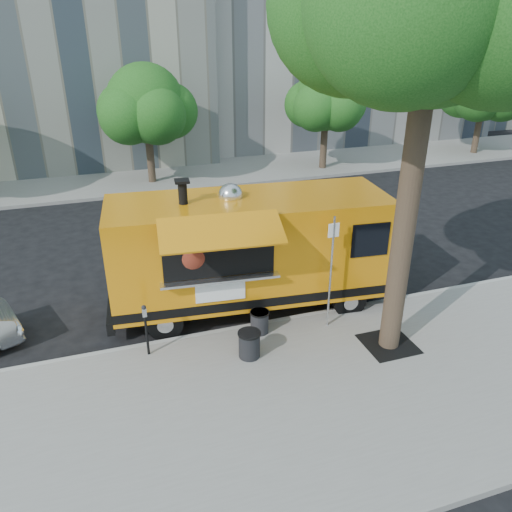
% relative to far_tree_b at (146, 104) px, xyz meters
% --- Properties ---
extents(ground, '(120.00, 120.00, 0.00)m').
position_rel_far_tree_b_xyz_m(ground, '(1.00, -12.70, -3.83)').
color(ground, black).
rests_on(ground, ground).
extents(sidewalk, '(60.00, 6.00, 0.15)m').
position_rel_far_tree_b_xyz_m(sidewalk, '(1.00, -16.70, -3.76)').
color(sidewalk, gray).
rests_on(sidewalk, ground).
extents(curb, '(60.00, 0.14, 0.16)m').
position_rel_far_tree_b_xyz_m(curb, '(1.00, -13.63, -3.76)').
color(curb, '#999993').
rests_on(curb, ground).
extents(far_sidewalk, '(60.00, 5.00, 0.15)m').
position_rel_far_tree_b_xyz_m(far_sidewalk, '(1.00, 0.80, -3.76)').
color(far_sidewalk, gray).
rests_on(far_sidewalk, ground).
extents(tree_well, '(1.20, 1.20, 0.02)m').
position_rel_far_tree_b_xyz_m(tree_well, '(3.60, -15.50, -3.68)').
color(tree_well, black).
rests_on(tree_well, sidewalk).
extents(far_tree_b, '(3.60, 3.60, 5.50)m').
position_rel_far_tree_b_xyz_m(far_tree_b, '(0.00, 0.00, 0.00)').
color(far_tree_b, '#33261C').
rests_on(far_tree_b, far_sidewalk).
extents(far_tree_c, '(3.24, 3.24, 5.21)m').
position_rel_far_tree_b_xyz_m(far_tree_c, '(9.00, -0.30, -0.12)').
color(far_tree_c, '#33261C').
rests_on(far_tree_c, far_sidewalk).
extents(far_tree_d, '(3.78, 3.78, 5.64)m').
position_rel_far_tree_b_xyz_m(far_tree_d, '(19.00, -0.10, 0.06)').
color(far_tree_d, '#33261C').
rests_on(far_tree_d, far_sidewalk).
extents(sign_post, '(0.28, 0.06, 3.00)m').
position_rel_far_tree_b_xyz_m(sign_post, '(2.55, -14.25, -1.98)').
color(sign_post, silver).
rests_on(sign_post, sidewalk).
extents(parking_meter, '(0.11, 0.11, 1.33)m').
position_rel_far_tree_b_xyz_m(parking_meter, '(-2.00, -14.05, -2.85)').
color(parking_meter, black).
rests_on(parking_meter, sidewalk).
extents(food_truck, '(7.79, 3.89, 3.77)m').
position_rel_far_tree_b_xyz_m(food_truck, '(0.98, -12.53, -2.06)').
color(food_truck, orange).
rests_on(food_truck, ground).
extents(trash_bin_left, '(0.54, 0.54, 0.65)m').
position_rel_far_tree_b_xyz_m(trash_bin_left, '(0.24, -14.88, -3.34)').
color(trash_bin_left, black).
rests_on(trash_bin_left, sidewalk).
extents(trash_bin_right, '(0.49, 0.49, 0.59)m').
position_rel_far_tree_b_xyz_m(trash_bin_right, '(0.79, -14.00, -3.37)').
color(trash_bin_right, black).
rests_on(trash_bin_right, sidewalk).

